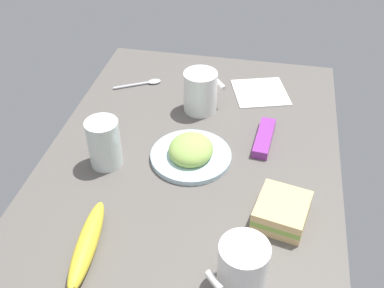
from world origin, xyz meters
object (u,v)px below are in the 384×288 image
plate_of_food (189,152)px  sandwich_main (282,211)px  coffee_mug_black (200,91)px  spoon (145,83)px  paper_napkin (260,92)px  snack_bar (264,138)px  banana (87,244)px  coffee_mug_milky (243,266)px  glass_of_milk (104,146)px

plate_of_food → sandwich_main: 24.71cm
coffee_mug_black → sandwich_main: (32.70, 21.36, -3.10)cm
spoon → paper_napkin: spoon is taller
coffee_mug_black → snack_bar: bearing=59.5°
banana → spoon: size_ratio=1.67×
coffee_mug_black → banana: 48.23cm
banana → spoon: banana is taller
banana → snack_bar: bearing=142.8°
plate_of_food → sandwich_main: plate_of_food is taller
coffee_mug_milky → sandwich_main: size_ratio=0.82×
coffee_mug_black → spoon: coffee_mug_black is taller
paper_napkin → spoon: bearing=-86.7°
sandwich_main → spoon: 56.33cm
coffee_mug_milky → sandwich_main: (-15.52, 5.77, -2.66)cm
coffee_mug_milky → banana: size_ratio=0.48×
coffee_mug_black → sandwich_main: size_ratio=0.87×
sandwich_main → spoon: bearing=-137.3°
glass_of_milk → banana: bearing=11.3°
plate_of_food → coffee_mug_black: size_ratio=1.71×
plate_of_food → spoon: plate_of_food is taller
glass_of_milk → paper_napkin: size_ratio=0.80×
glass_of_milk → spoon: bearing=-178.8°
plate_of_food → paper_napkin: 32.12cm
snack_bar → paper_napkin: size_ratio=0.98×
snack_bar → sandwich_main: bearing=16.8°
coffee_mug_black → coffee_mug_milky: size_ratio=1.06×
coffee_mug_black → paper_napkin: bearing=126.5°
spoon → snack_bar: 38.11cm
snack_bar → banana: bearing=-32.2°
plate_of_food → coffee_mug_black: bearing=-177.1°
spoon → snack_bar: size_ratio=0.92×
spoon → plate_of_food: bearing=32.9°
banana → spoon: 55.69cm
glass_of_milk → paper_napkin: (-34.18, 30.27, -4.56)cm
paper_napkin → sandwich_main: bearing=9.5°
sandwich_main → snack_bar: sandwich_main is taller
coffee_mug_milky → plate_of_food: bearing=-153.6°
coffee_mug_black → paper_napkin: coffee_mug_black is taller
coffee_mug_milky → snack_bar: size_ratio=0.74×
coffee_mug_black → glass_of_milk: 28.67cm
glass_of_milk → snack_bar: size_ratio=0.82×
coffee_mug_milky → banana: 27.31cm
glass_of_milk → snack_bar: (-13.96, 32.66, -3.71)cm
glass_of_milk → snack_bar: bearing=113.1°
sandwich_main → glass_of_milk: size_ratio=1.10×
coffee_mug_milky → banana: bearing=-93.2°
banana → sandwich_main: bearing=113.1°
coffee_mug_milky → banana: coffee_mug_milky is taller
sandwich_main → snack_bar: bearing=-168.2°
glass_of_milk → banana: glass_of_milk is taller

